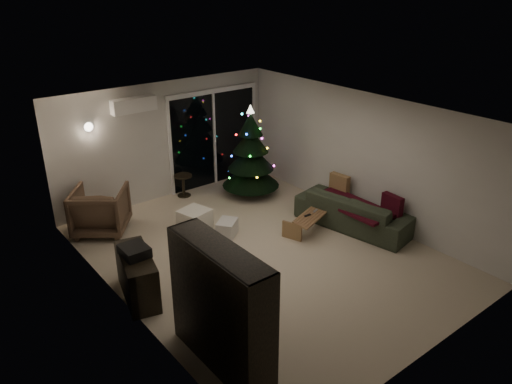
# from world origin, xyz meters

# --- Properties ---
(room) EXTENTS (6.50, 7.51, 2.60)m
(room) POSITION_xyz_m (0.46, 1.49, 1.02)
(room) COLOR beige
(room) RESTS_ON ground
(bookshelf) EXTENTS (0.99, 1.68, 1.64)m
(bookshelf) POSITION_xyz_m (-2.25, -1.73, 0.82)
(bookshelf) COLOR black
(bookshelf) RESTS_ON floor
(media_cabinet) EXTENTS (0.69, 1.21, 0.71)m
(media_cabinet) POSITION_xyz_m (-2.25, 0.19, 0.36)
(media_cabinet) COLOR black
(media_cabinet) RESTS_ON floor
(stereo) EXTENTS (0.36, 0.43, 0.15)m
(stereo) POSITION_xyz_m (-2.25, 0.19, 0.79)
(stereo) COLOR black
(stereo) RESTS_ON media_cabinet
(armchair) EXTENTS (1.34, 1.34, 0.88)m
(armchair) POSITION_xyz_m (-1.85, 2.53, 0.44)
(armchair) COLOR #3C2A1A
(armchair) RESTS_ON floor
(ottoman) EXTENTS (0.60, 0.60, 0.45)m
(ottoman) POSITION_xyz_m (-0.48, 1.43, 0.22)
(ottoman) COLOR beige
(ottoman) RESTS_ON floor
(cardboard_box_a) EXTENTS (0.49, 0.42, 0.30)m
(cardboard_box_a) POSITION_xyz_m (-0.97, 0.16, 0.15)
(cardboard_box_a) COLOR silver
(cardboard_box_a) RESTS_ON floor
(cardboard_box_b) EXTENTS (0.53, 0.51, 0.30)m
(cardboard_box_b) POSITION_xyz_m (-0.09, 0.93, 0.15)
(cardboard_box_b) COLOR silver
(cardboard_box_b) RESTS_ON floor
(side_table) EXTENTS (0.46, 0.46, 0.49)m
(side_table) POSITION_xyz_m (0.21, 3.00, 0.24)
(side_table) COLOR black
(side_table) RESTS_ON floor
(floor_lamp) EXTENTS (0.30, 0.30, 1.87)m
(floor_lamp) POSITION_xyz_m (-1.60, 3.28, 0.94)
(floor_lamp) COLOR black
(floor_lamp) RESTS_ON floor
(sofa) EXTENTS (1.28, 2.37, 0.66)m
(sofa) POSITION_xyz_m (2.05, -0.29, 0.33)
(sofa) COLOR #3A4633
(sofa) RESTS_ON floor
(sofa_throw) EXTENTS (0.70, 1.62, 0.05)m
(sofa_throw) POSITION_xyz_m (1.95, -0.29, 0.47)
(sofa_throw) COLOR #3B030F
(sofa_throw) RESTS_ON sofa
(cushion_a) EXTENTS (0.17, 0.44, 0.43)m
(cushion_a) POSITION_xyz_m (2.30, 0.36, 0.59)
(cushion_a) COLOR #A5754C
(cushion_a) RESTS_ON sofa
(cushion_b) EXTENTS (0.16, 0.44, 0.43)m
(cushion_b) POSITION_xyz_m (2.30, -0.94, 0.59)
(cushion_b) COLOR #3B030F
(cushion_b) RESTS_ON sofa
(coffee_table) EXTENTS (1.20, 0.75, 0.36)m
(coffee_table) POSITION_xyz_m (1.30, 0.07, 0.18)
(coffee_table) COLOR olive
(coffee_table) RESTS_ON floor
(remote_a) EXTENTS (0.14, 0.04, 0.02)m
(remote_a) POSITION_xyz_m (1.15, 0.07, 0.37)
(remote_a) COLOR black
(remote_a) RESTS_ON coffee_table
(remote_b) EXTENTS (0.14, 0.08, 0.02)m
(remote_b) POSITION_xyz_m (1.40, 0.12, 0.37)
(remote_b) COLOR slate
(remote_b) RESTS_ON coffee_table
(christmas_tree) EXTENTS (1.44, 1.44, 2.02)m
(christmas_tree) POSITION_xyz_m (1.42, 2.15, 1.01)
(christmas_tree) COLOR black
(christmas_tree) RESTS_ON floor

